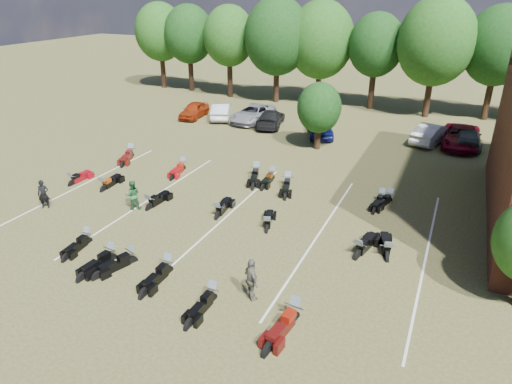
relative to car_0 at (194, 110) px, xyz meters
The scene contains 35 objects.
ground 24.48m from the car_0, 52.17° to the right, with size 160.00×160.00×0.00m, color brown.
car_0 is the anchor object (origin of this frame).
car_1 2.61m from the car_0, 15.54° to the left, with size 1.54×4.43×1.46m, color silver.
car_2 5.61m from the car_0, ahead, with size 2.47×5.35×1.49m, color gray.
car_3 7.53m from the car_0, ahead, with size 1.98×4.86×1.41m, color black.
car_4 12.29m from the car_0, ahead, with size 1.85×4.61×1.57m, color #0C135A.
car_5 20.65m from the car_0, ahead, with size 1.63×4.66×1.54m, color #B1B0AB.
car_6 22.73m from the car_0, ahead, with size 2.56×5.54×1.54m, color #5C0515.
car_7 23.19m from the car_0, ahead, with size 1.94×4.77×1.38m, color #3A3B3F.
person_black 19.73m from the car_0, 82.76° to the right, with size 0.59×0.39×1.61m, color black.
person_green 19.03m from the car_0, 68.43° to the right, with size 0.81×0.63×1.68m, color #225D31.
person_grey 27.43m from the car_0, 53.95° to the right, with size 1.05×0.44×1.79m, color #605D52.
motorcycle_0 22.79m from the car_0, 71.30° to the right, with size 0.66×2.08×1.16m, color black, non-canonical shape.
motorcycle_1 24.18m from the car_0, 67.28° to the right, with size 0.73×2.28×1.27m, color black, non-canonical shape.
motorcycle_2 24.34m from the car_0, 65.07° to the right, with size 0.70×2.21×1.23m, color black, non-canonical shape.
motorcycle_3 25.22m from the car_0, 61.12° to the right, with size 0.74×2.32×1.29m, color black, non-canonical shape.
motorcycle_4 27.32m from the car_0, 57.17° to the right, with size 0.70×2.20×1.23m, color black, non-canonical shape.
motorcycle_6 29.04m from the car_0, 51.51° to the right, with size 0.81×2.53×1.41m, color #410A09, non-canonical shape.
motorcycle_7 16.67m from the car_0, 85.05° to the right, with size 0.68×2.15×1.20m, color maroon, non-canonical shape.
motorcycle_8 16.89m from the car_0, 77.03° to the right, with size 0.73×2.29×1.27m, color black, non-canonical shape.
motorcycle_9 18.99m from the car_0, 65.87° to the right, with size 0.73×2.28×1.27m, color black, non-canonical shape.
motorcycle_10 22.33m from the car_0, 49.32° to the right, with size 0.68×2.14×1.19m, color black, non-canonical shape.
motorcycle_11 20.37m from the car_0, 55.12° to the right, with size 0.74×2.32×1.29m, color black, non-canonical shape.
motorcycle_12 26.62m from the car_0, 39.90° to the right, with size 0.75×2.34×1.31m, color black, non-canonical shape.
motorcycle_13 25.99m from the car_0, 42.30° to the right, with size 0.78×2.46×1.37m, color black, non-canonical shape.
motorcycle_14 11.25m from the car_0, 81.87° to the right, with size 0.80×2.50×1.39m, color #4F0F0B, non-canonical shape.
motorcycle_15 13.29m from the car_0, 61.83° to the right, with size 0.72×2.26×1.26m, color maroon, non-canonical shape.
motorcycle_16 15.56m from the car_0, 44.00° to the right, with size 0.80×2.52×1.41m, color black, non-canonical shape.
motorcycle_17 16.37m from the car_0, 41.38° to the right, with size 0.70×2.20×1.22m, color black, non-canonical shape.
motorcycle_18 17.73m from the car_0, 40.12° to the right, with size 0.75×2.37×1.32m, color black, non-canonical shape.
motorcycle_19 22.44m from the car_0, 29.58° to the right, with size 0.65×2.05×1.14m, color black, non-canonical shape.
motorcycle_20 22.20m from the car_0, 30.58° to the right, with size 0.66×2.06×1.15m, color black, non-canonical shape.
tree_line 17.92m from the car_0, 34.63° to the left, with size 56.00×6.00×9.79m.
young_tree_midfield 13.77m from the car_0, 16.40° to the right, with size 3.20×3.20×4.70m.
parking_lines 20.28m from the car_0, 53.67° to the right, with size 20.10×14.00×0.01m.
Camera 1 is at (7.25, -15.92, 11.09)m, focal length 32.00 mm.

